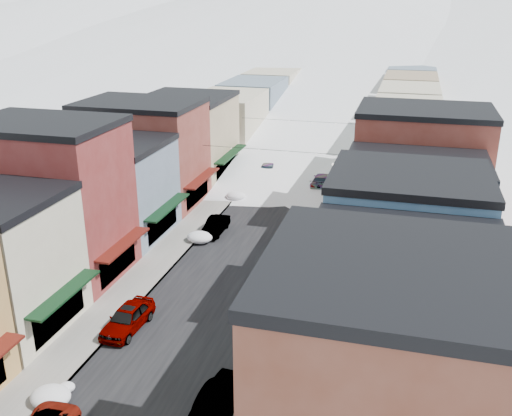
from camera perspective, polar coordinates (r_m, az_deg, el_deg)
The scene contains 33 objects.
road at distance 79.45m, azimuth 5.41°, elevation 4.98°, with size 10.00×160.00×0.01m, color black.
sidewalk_left at distance 80.75m, azimuth 0.77°, elevation 5.38°, with size 3.20×160.00×0.15m, color gray.
sidewalk_right at distance 78.64m, azimuth 10.16°, elevation 4.64°, with size 3.20×160.00×0.15m, color gray.
curb_left at distance 80.39m, azimuth 1.85°, elevation 5.30°, with size 0.10×160.00×0.15m, color slate.
curb_right at distance 78.78m, azimuth 9.04°, elevation 4.73°, with size 0.10×160.00×0.15m, color slate.
bldg_l_brick_near at distance 47.09m, azimuth -19.98°, elevation 0.77°, with size 12.30×8.20×12.50m.
bldg_l_grayblue at distance 54.14m, azimuth -14.32°, elevation 1.93°, with size 11.30×9.20×9.00m.
bldg_l_brick_far at distance 61.92m, azimuth -11.22°, elevation 5.47°, with size 13.30×9.20×11.00m.
bldg_l_tan at distance 70.48m, azimuth -6.91°, elevation 7.11°, with size 11.30×11.20×10.00m.
bldg_r_brick_near at distance 23.80m, azimuth 14.88°, elevation -19.14°, with size 12.30×9.20×12.50m.
bldg_r_green at distance 32.05m, azimuth 14.06°, elevation -11.00°, with size 11.30×9.20×9.50m.
bldg_r_blue at distance 39.84m, azimuth 14.56°, elevation -3.74°, with size 11.30×9.20×10.50m.
bldg_r_cream at distance 48.48m, azimuth 15.35°, elevation -0.36°, with size 12.30×9.20×9.00m.
bldg_r_brick_far at distance 56.67m, azimuth 16.09°, elevation 3.92°, with size 13.30×9.20×11.50m.
bldg_r_tan at distance 66.57m, azimuth 15.15°, elevation 5.53°, with size 11.30×11.20×9.50m.
distant_blocks at distance 100.80m, azimuth 7.81°, elevation 10.53°, with size 34.00×55.00×8.00m.
mountain_ridge at distance 294.53m, azimuth 9.38°, elevation 18.95°, with size 670.00×340.00×34.00m.
overhead_cables at distance 66.00m, azimuth 3.67°, elevation 7.37°, with size 16.40×15.04×0.04m.
car_silver_sedan at distance 39.92m, azimuth -12.72°, elevation -10.67°, with size 2.00×4.96×1.69m, color gray.
car_dark_hatch at distance 53.98m, azimuth -4.08°, elevation -1.78°, with size 1.56×4.47×1.47m, color black.
car_silver_wagon at distance 70.20m, azimuth 1.13°, elevation 3.67°, with size 2.32×5.71×1.66m, color #919398.
car_green_sedan at distance 32.46m, azimuth -3.54°, elevation -18.37°, with size 1.74×4.98×1.64m, color black.
car_gray_suv at distance 52.48m, azimuth 4.37°, elevation -2.34°, with size 1.98×4.93×1.68m, color gray.
car_black_sedan at distance 67.01m, azimuth 6.70°, elevation 2.72°, with size 2.39×5.87×1.70m, color black.
car_lane_silver at distance 70.00m, azimuth 2.66°, elevation 3.53°, with size 1.75×4.36×1.48m, color #A9ACB2.
car_lane_white at distance 89.68m, azimuth 7.95°, elevation 7.21°, with size 2.75×5.96×1.66m, color white.
parking_sign at distance 33.10m, azimuth -0.94°, elevation -15.76°, with size 0.09×0.33×2.47m.
trash_can at distance 41.99m, azimuth 2.91°, elevation -8.82°, with size 0.55×0.55×0.93m.
streetlamp_near at distance 52.23m, azimuth 7.13°, elevation -0.25°, with size 0.35×0.35×4.19m.
streetlamp_far at distance 63.34m, azimuth 7.67°, elevation 3.25°, with size 0.32×0.32×3.82m.
snow_pile_near at distance 34.94m, azimuth -19.72°, elevation -17.27°, with size 2.28×2.60×0.96m.
snow_pile_mid at distance 52.28m, azimuth -5.59°, elevation -2.91°, with size 2.36×2.65×1.00m.
snow_pile_far at distance 62.84m, azimuth -1.99°, elevation 1.24°, with size 2.14×2.52×0.91m.
Camera 1 is at (12.72, -15.51, 21.19)m, focal length 40.00 mm.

